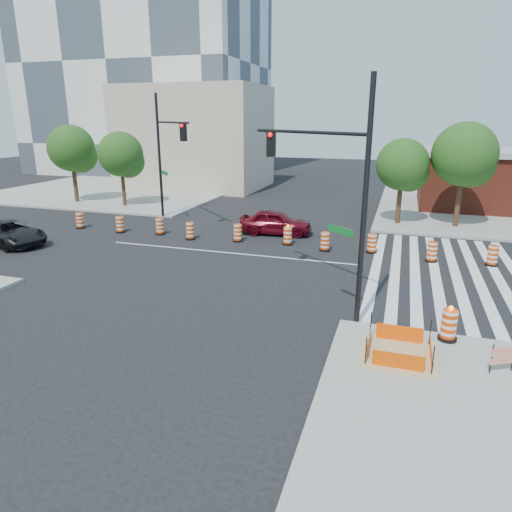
# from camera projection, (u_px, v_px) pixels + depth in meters

# --- Properties ---
(ground) EXTENTS (120.00, 120.00, 0.00)m
(ground) POSITION_uv_depth(u_px,v_px,m) (228.00, 253.00, 24.59)
(ground) COLOR black
(ground) RESTS_ON ground
(sidewalk_nw) EXTENTS (22.00, 22.00, 0.15)m
(sidewalk_nw) POSITION_uv_depth(u_px,v_px,m) (126.00, 188.00, 46.22)
(sidewalk_nw) COLOR gray
(sidewalk_nw) RESTS_ON ground
(crosswalk_east) EXTENTS (6.75, 13.50, 0.01)m
(crosswalk_east) POSITION_uv_depth(u_px,v_px,m) (445.00, 273.00, 21.39)
(crosswalk_east) COLOR silver
(crosswalk_east) RESTS_ON ground
(lane_centerline) EXTENTS (14.00, 0.12, 0.01)m
(lane_centerline) POSITION_uv_depth(u_px,v_px,m) (228.00, 253.00, 24.59)
(lane_centerline) COLOR silver
(lane_centerline) RESTS_ON ground
(excavation_pit) EXTENTS (2.20, 2.20, 0.90)m
(excavation_pit) POSITION_uv_depth(u_px,v_px,m) (398.00, 353.00, 13.70)
(excavation_pit) COLOR tan
(excavation_pit) RESTS_ON ground
(beige_midrise) EXTENTS (14.00, 10.00, 10.00)m
(beige_midrise) POSITION_uv_depth(u_px,v_px,m) (195.00, 138.00, 46.67)
(beige_midrise) COLOR #BDAC90
(beige_midrise) RESTS_ON ground
(red_coupe) EXTENTS (4.63, 2.27, 1.52)m
(red_coupe) POSITION_uv_depth(u_px,v_px,m) (276.00, 222.00, 28.29)
(red_coupe) COLOR #580713
(red_coupe) RESTS_ON ground
(dark_suv) EXTENTS (5.32, 3.46, 1.36)m
(dark_suv) POSITION_uv_depth(u_px,v_px,m) (9.00, 233.00, 26.00)
(dark_suv) COLOR black
(dark_suv) RESTS_ON ground
(signal_pole_se) EXTENTS (4.96, 3.93, 8.18)m
(signal_pole_se) POSITION_uv_depth(u_px,v_px,m) (330.00, 177.00, 15.96)
(signal_pole_se) COLOR black
(signal_pole_se) RESTS_ON ground
(signal_pole_nw) EXTENTS (4.65, 4.59, 8.44)m
(signal_pole_nw) POSITION_uv_depth(u_px,v_px,m) (166.00, 146.00, 30.25)
(signal_pole_nw) COLOR black
(signal_pole_nw) RESTS_ON ground
(pit_drum) EXTENTS (0.60, 0.60, 1.19)m
(pit_drum) POSITION_uv_depth(u_px,v_px,m) (449.00, 326.00, 14.53)
(pit_drum) COLOR black
(pit_drum) RESTS_ON ground
(barricade) EXTENTS (0.69, 0.41, 0.91)m
(barricade) POSITION_uv_depth(u_px,v_px,m) (503.00, 356.00, 12.68)
(barricade) COLOR #E23E04
(barricade) RESTS_ON ground
(tree_north_a) EXTENTS (3.83, 3.79, 6.45)m
(tree_north_a) POSITION_uv_depth(u_px,v_px,m) (72.00, 151.00, 37.60)
(tree_north_a) COLOR #382314
(tree_north_a) RESTS_ON ground
(tree_north_b) EXTENTS (3.51, 3.51, 5.96)m
(tree_north_b) POSITION_uv_depth(u_px,v_px,m) (122.00, 157.00, 35.92)
(tree_north_b) COLOR #382314
(tree_north_b) RESTS_ON ground
(tree_north_c) EXTENTS (3.42, 3.37, 5.73)m
(tree_north_c) POSITION_uv_depth(u_px,v_px,m) (403.00, 168.00, 29.81)
(tree_north_c) COLOR #382314
(tree_north_c) RESTS_ON ground
(tree_north_d) EXTENTS (3.99, 3.99, 6.78)m
(tree_north_d) POSITION_uv_depth(u_px,v_px,m) (465.00, 158.00, 28.70)
(tree_north_d) COLOR #382314
(tree_north_d) RESTS_ON ground
(median_drum_0) EXTENTS (0.60, 0.60, 1.02)m
(median_drum_0) POSITION_uv_depth(u_px,v_px,m) (80.00, 221.00, 29.89)
(median_drum_0) COLOR black
(median_drum_0) RESTS_ON ground
(median_drum_1) EXTENTS (0.60, 0.60, 1.02)m
(median_drum_1) POSITION_uv_depth(u_px,v_px,m) (120.00, 225.00, 28.79)
(median_drum_1) COLOR black
(median_drum_1) RESTS_ON ground
(median_drum_2) EXTENTS (0.60, 0.60, 1.02)m
(median_drum_2) POSITION_uv_depth(u_px,v_px,m) (160.00, 227.00, 28.32)
(median_drum_2) COLOR black
(median_drum_2) RESTS_ON ground
(median_drum_3) EXTENTS (0.60, 0.60, 1.02)m
(median_drum_3) POSITION_uv_depth(u_px,v_px,m) (190.00, 231.00, 27.17)
(median_drum_3) COLOR black
(median_drum_3) RESTS_ON ground
(median_drum_4) EXTENTS (0.60, 0.60, 1.02)m
(median_drum_4) POSITION_uv_depth(u_px,v_px,m) (238.00, 233.00, 26.71)
(median_drum_4) COLOR black
(median_drum_4) RESTS_ON ground
(median_drum_5) EXTENTS (0.60, 0.60, 1.18)m
(median_drum_5) POSITION_uv_depth(u_px,v_px,m) (288.00, 236.00, 26.03)
(median_drum_5) COLOR black
(median_drum_5) RESTS_ON ground
(median_drum_6) EXTENTS (0.60, 0.60, 1.02)m
(median_drum_6) POSITION_uv_depth(u_px,v_px,m) (325.00, 242.00, 24.84)
(median_drum_6) COLOR black
(median_drum_6) RESTS_ON ground
(median_drum_7) EXTENTS (0.60, 0.60, 1.02)m
(median_drum_7) POSITION_uv_depth(u_px,v_px,m) (372.00, 244.00, 24.49)
(median_drum_7) COLOR black
(median_drum_7) RESTS_ON ground
(median_drum_8) EXTENTS (0.60, 0.60, 1.02)m
(median_drum_8) POSITION_uv_depth(u_px,v_px,m) (432.00, 252.00, 22.95)
(median_drum_8) COLOR black
(median_drum_8) RESTS_ON ground
(median_drum_9) EXTENTS (0.60, 0.60, 1.02)m
(median_drum_9) POSITION_uv_depth(u_px,v_px,m) (493.00, 256.00, 22.33)
(median_drum_9) COLOR black
(median_drum_9) RESTS_ON ground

